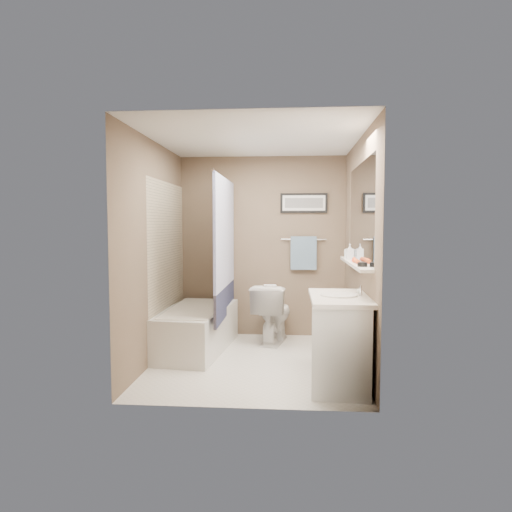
# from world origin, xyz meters

# --- Properties ---
(ground) EXTENTS (2.50, 2.50, 0.00)m
(ground) POSITION_xyz_m (0.00, 0.00, 0.00)
(ground) COLOR silver
(ground) RESTS_ON ground
(ceiling) EXTENTS (2.20, 2.50, 0.04)m
(ceiling) POSITION_xyz_m (0.00, 0.00, 2.38)
(ceiling) COLOR silver
(ceiling) RESTS_ON wall_back
(wall_back) EXTENTS (2.20, 0.04, 2.40)m
(wall_back) POSITION_xyz_m (0.00, 1.23, 1.20)
(wall_back) COLOR brown
(wall_back) RESTS_ON ground
(wall_front) EXTENTS (2.20, 0.04, 2.40)m
(wall_front) POSITION_xyz_m (0.00, -1.23, 1.20)
(wall_front) COLOR brown
(wall_front) RESTS_ON ground
(wall_left) EXTENTS (0.04, 2.50, 2.40)m
(wall_left) POSITION_xyz_m (-1.08, 0.00, 1.20)
(wall_left) COLOR brown
(wall_left) RESTS_ON ground
(wall_right) EXTENTS (0.04, 2.50, 2.40)m
(wall_right) POSITION_xyz_m (1.08, 0.00, 1.20)
(wall_right) COLOR brown
(wall_right) RESTS_ON ground
(tile_surround) EXTENTS (0.02, 1.55, 2.00)m
(tile_surround) POSITION_xyz_m (-1.09, 0.50, 1.00)
(tile_surround) COLOR #C4B494
(tile_surround) RESTS_ON wall_left
(curtain_rod) EXTENTS (0.02, 1.55, 0.02)m
(curtain_rod) POSITION_xyz_m (-0.40, 0.50, 2.05)
(curtain_rod) COLOR silver
(curtain_rod) RESTS_ON wall_left
(curtain_upper) EXTENTS (0.03, 1.45, 1.28)m
(curtain_upper) POSITION_xyz_m (-0.40, 0.50, 1.40)
(curtain_upper) COLOR silver
(curtain_upper) RESTS_ON curtain_rod
(curtain_lower) EXTENTS (0.03, 1.45, 0.36)m
(curtain_lower) POSITION_xyz_m (-0.40, 0.50, 0.58)
(curtain_lower) COLOR #272B49
(curtain_lower) RESTS_ON curtain_rod
(mirror) EXTENTS (0.02, 1.60, 1.00)m
(mirror) POSITION_xyz_m (1.09, -0.15, 1.62)
(mirror) COLOR silver
(mirror) RESTS_ON wall_right
(shelf) EXTENTS (0.12, 1.60, 0.03)m
(shelf) POSITION_xyz_m (1.04, -0.15, 1.10)
(shelf) COLOR silver
(shelf) RESTS_ON wall_right
(towel_bar) EXTENTS (0.60, 0.02, 0.02)m
(towel_bar) POSITION_xyz_m (0.55, 1.22, 1.30)
(towel_bar) COLOR silver
(towel_bar) RESTS_ON wall_back
(towel) EXTENTS (0.34, 0.05, 0.44)m
(towel) POSITION_xyz_m (0.55, 1.20, 1.12)
(towel) COLOR #86AAC3
(towel) RESTS_ON towel_bar
(art_frame) EXTENTS (0.62, 0.02, 0.26)m
(art_frame) POSITION_xyz_m (0.55, 1.23, 1.78)
(art_frame) COLOR black
(art_frame) RESTS_ON wall_back
(art_mat) EXTENTS (0.56, 0.00, 0.20)m
(art_mat) POSITION_xyz_m (0.55, 1.22, 1.78)
(art_mat) COLOR white
(art_mat) RESTS_ON art_frame
(art_image) EXTENTS (0.50, 0.00, 0.13)m
(art_image) POSITION_xyz_m (0.55, 1.22, 1.78)
(art_image) COLOR #595959
(art_image) RESTS_ON art_mat
(door) EXTENTS (0.80, 0.02, 2.00)m
(door) POSITION_xyz_m (0.55, -1.24, 1.00)
(door) COLOR silver
(door) RESTS_ON wall_front
(door_handle) EXTENTS (0.10, 0.02, 0.02)m
(door_handle) POSITION_xyz_m (0.22, -1.19, 1.00)
(door_handle) COLOR silver
(door_handle) RESTS_ON door
(bathtub) EXTENTS (0.85, 1.56, 0.50)m
(bathtub) POSITION_xyz_m (-0.75, 0.42, 0.25)
(bathtub) COLOR silver
(bathtub) RESTS_ON ground
(tub_rim) EXTENTS (0.56, 1.36, 0.02)m
(tub_rim) POSITION_xyz_m (-0.75, 0.42, 0.50)
(tub_rim) COLOR silver
(tub_rim) RESTS_ON bathtub
(toilet) EXTENTS (0.56, 0.81, 0.75)m
(toilet) POSITION_xyz_m (0.16, 0.87, 0.38)
(toilet) COLOR white
(toilet) RESTS_ON ground
(vanity) EXTENTS (0.57, 0.94, 0.80)m
(vanity) POSITION_xyz_m (0.85, -0.63, 0.40)
(vanity) COLOR white
(vanity) RESTS_ON ground
(countertop) EXTENTS (0.54, 0.96, 0.04)m
(countertop) POSITION_xyz_m (0.84, -0.63, 0.82)
(countertop) COLOR silver
(countertop) RESTS_ON vanity
(sink_basin) EXTENTS (0.34, 0.34, 0.01)m
(sink_basin) POSITION_xyz_m (0.83, -0.63, 0.85)
(sink_basin) COLOR silver
(sink_basin) RESTS_ON countertop
(faucet_spout) EXTENTS (0.02, 0.02, 0.10)m
(faucet_spout) POSITION_xyz_m (1.03, -0.63, 0.89)
(faucet_spout) COLOR silver
(faucet_spout) RESTS_ON countertop
(faucet_knob) EXTENTS (0.05, 0.05, 0.05)m
(faucet_knob) POSITION_xyz_m (1.03, -0.53, 0.87)
(faucet_knob) COLOR white
(faucet_knob) RESTS_ON countertop
(candle_bowl_near) EXTENTS (0.09, 0.09, 0.04)m
(candle_bowl_near) POSITION_xyz_m (1.04, -0.67, 1.14)
(candle_bowl_near) COLOR black
(candle_bowl_near) RESTS_ON shelf
(hair_brush_front) EXTENTS (0.04, 0.22, 0.04)m
(hair_brush_front) POSITION_xyz_m (1.04, -0.27, 1.14)
(hair_brush_front) COLOR #ED5821
(hair_brush_front) RESTS_ON shelf
(hair_brush_back) EXTENTS (0.07, 0.22, 0.04)m
(hair_brush_back) POSITION_xyz_m (1.04, -0.11, 1.14)
(hair_brush_back) COLOR #E74D20
(hair_brush_back) RESTS_ON shelf
(pink_comb) EXTENTS (0.05, 0.16, 0.01)m
(pink_comb) POSITION_xyz_m (1.04, 0.05, 1.12)
(pink_comb) COLOR pink
(pink_comb) RESTS_ON shelf
(glass_jar) EXTENTS (0.08, 0.08, 0.10)m
(glass_jar) POSITION_xyz_m (1.04, 0.43, 1.17)
(glass_jar) COLOR silver
(glass_jar) RESTS_ON shelf
(soap_bottle) EXTENTS (0.08, 0.09, 0.17)m
(soap_bottle) POSITION_xyz_m (1.04, 0.24, 1.20)
(soap_bottle) COLOR #999999
(soap_bottle) RESTS_ON shelf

